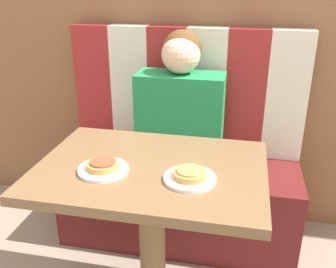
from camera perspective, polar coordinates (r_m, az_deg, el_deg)
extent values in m
cube|color=#5B1919|center=(2.07, 1.69, -9.90)|extent=(1.23, 0.47, 0.45)
cube|color=maroon|center=(2.15, -10.88, 7.21)|extent=(0.21, 0.09, 0.67)
cube|color=beige|center=(2.08, -5.61, 7.00)|extent=(0.21, 0.09, 0.67)
cube|color=maroon|center=(2.03, -0.03, 6.71)|extent=(0.21, 0.09, 0.67)
cube|color=beige|center=(2.00, 5.77, 6.34)|extent=(0.21, 0.09, 0.67)
cube|color=maroon|center=(1.99, 11.68, 5.90)|extent=(0.21, 0.09, 0.67)
cube|color=beige|center=(2.00, 17.57, 5.39)|extent=(0.21, 0.09, 0.67)
cube|color=brown|center=(1.33, -2.61, -5.50)|extent=(0.80, 0.58, 0.03)
cylinder|color=brown|center=(1.54, -2.36, -17.58)|extent=(0.10, 0.10, 0.70)
cube|color=#1E8447|center=(1.87, 1.85, 2.08)|extent=(0.42, 0.20, 0.48)
sphere|color=beige|center=(1.78, 1.99, 12.05)|extent=(0.18, 0.18, 0.18)
sphere|color=brown|center=(1.80, 2.13, 12.70)|extent=(0.19, 0.19, 0.19)
cylinder|color=white|center=(1.30, -9.83, -5.35)|extent=(0.17, 0.17, 0.01)
cylinder|color=white|center=(1.23, 3.33, -6.78)|extent=(0.17, 0.17, 0.01)
cylinder|color=#C68E47|center=(1.29, -9.88, -4.72)|extent=(0.11, 0.11, 0.02)
cylinder|color=#AD472D|center=(1.29, -9.92, -4.18)|extent=(0.09, 0.09, 0.01)
cylinder|color=#C68E47|center=(1.22, 3.35, -6.12)|extent=(0.11, 0.11, 0.02)
cylinder|color=gold|center=(1.22, 3.36, -5.56)|extent=(0.09, 0.09, 0.01)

